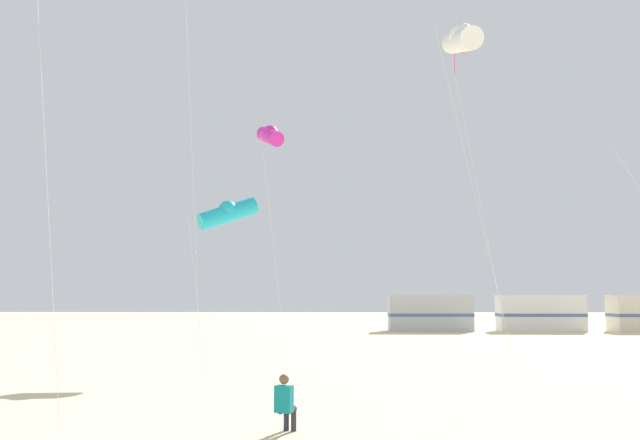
{
  "coord_description": "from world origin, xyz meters",
  "views": [
    {
      "loc": [
        1.48,
        -5.79,
        2.69
      ],
      "look_at": [
        1.14,
        10.12,
        4.66
      ],
      "focal_mm": 34.62,
      "sensor_mm": 36.0,
      "label": 1
    }
  ],
  "objects_px": {
    "rv_van_white": "(540,313)",
    "kite_tube_cyan": "(228,213)",
    "kite_diamond_rainbow": "(457,66)",
    "kite_tube_white": "(462,39)",
    "kite_flyer_standing": "(285,402)",
    "kite_tube_magenta": "(270,136)",
    "rv_van_silver": "(430,313)"
  },
  "relations": [
    {
      "from": "rv_van_white",
      "to": "kite_tube_cyan",
      "type": "bearing_deg",
      "value": -128.15
    },
    {
      "from": "kite_diamond_rainbow",
      "to": "kite_tube_white",
      "type": "xyz_separation_m",
      "value": [
        -1.69,
        -8.96,
        -2.61
      ]
    },
    {
      "from": "kite_tube_white",
      "to": "rv_van_white",
      "type": "height_order",
      "value": "kite_tube_white"
    },
    {
      "from": "kite_flyer_standing",
      "to": "kite_tube_cyan",
      "type": "relative_size",
      "value": 0.17
    },
    {
      "from": "kite_flyer_standing",
      "to": "kite_tube_magenta",
      "type": "distance_m",
      "value": 18.56
    },
    {
      "from": "kite_tube_cyan",
      "to": "kite_tube_white",
      "type": "xyz_separation_m",
      "value": [
        8.17,
        -6.25,
        4.49
      ]
    },
    {
      "from": "kite_tube_cyan",
      "to": "kite_tube_magenta",
      "type": "distance_m",
      "value": 5.89
    },
    {
      "from": "kite_diamond_rainbow",
      "to": "kite_tube_cyan",
      "type": "relative_size",
      "value": 2.09
    },
    {
      "from": "kite_tube_cyan",
      "to": "rv_van_white",
      "type": "bearing_deg",
      "value": 50.22
    },
    {
      "from": "kite_tube_magenta",
      "to": "rv_van_white",
      "type": "relative_size",
      "value": 1.68
    },
    {
      "from": "kite_tube_white",
      "to": "rv_van_white",
      "type": "relative_size",
      "value": 1.72
    },
    {
      "from": "kite_tube_magenta",
      "to": "kite_tube_white",
      "type": "distance_m",
      "value": 12.32
    },
    {
      "from": "kite_flyer_standing",
      "to": "rv_van_white",
      "type": "distance_m",
      "value": 40.01
    },
    {
      "from": "rv_van_silver",
      "to": "kite_tube_white",
      "type": "bearing_deg",
      "value": -96.1
    },
    {
      "from": "kite_flyer_standing",
      "to": "kite_tube_white",
      "type": "xyz_separation_m",
      "value": [
        4.91,
        5.57,
        9.9
      ]
    },
    {
      "from": "kite_flyer_standing",
      "to": "kite_diamond_rainbow",
      "type": "distance_m",
      "value": 20.27
    },
    {
      "from": "kite_tube_cyan",
      "to": "kite_tube_magenta",
      "type": "xyz_separation_m",
      "value": [
        1.25,
        3.93,
        4.21
      ]
    },
    {
      "from": "kite_flyer_standing",
      "to": "kite_diamond_rainbow",
      "type": "xyz_separation_m",
      "value": [
        6.6,
        14.53,
        12.51
      ]
    },
    {
      "from": "kite_diamond_rainbow",
      "to": "kite_tube_cyan",
      "type": "distance_m",
      "value": 12.45
    },
    {
      "from": "rv_van_white",
      "to": "kite_tube_white",
      "type": "bearing_deg",
      "value": -109.96
    },
    {
      "from": "kite_diamond_rainbow",
      "to": "rv_van_silver",
      "type": "distance_m",
      "value": 24.79
    },
    {
      "from": "kite_tube_magenta",
      "to": "rv_van_silver",
      "type": "bearing_deg",
      "value": 62.87
    },
    {
      "from": "kite_diamond_rainbow",
      "to": "kite_tube_magenta",
      "type": "height_order",
      "value": "kite_diamond_rainbow"
    },
    {
      "from": "kite_tube_white",
      "to": "kite_diamond_rainbow",
      "type": "bearing_deg",
      "value": 79.31
    },
    {
      "from": "kite_tube_cyan",
      "to": "rv_van_white",
      "type": "relative_size",
      "value": 1.03
    },
    {
      "from": "kite_tube_cyan",
      "to": "rv_van_silver",
      "type": "bearing_deg",
      "value": 64.3
    },
    {
      "from": "kite_diamond_rainbow",
      "to": "kite_flyer_standing",
      "type": "bearing_deg",
      "value": -114.44
    },
    {
      "from": "kite_tube_magenta",
      "to": "rv_van_silver",
      "type": "relative_size",
      "value": 1.69
    },
    {
      "from": "kite_tube_magenta",
      "to": "kite_tube_white",
      "type": "bearing_deg",
      "value": -55.81
    },
    {
      "from": "kite_flyer_standing",
      "to": "kite_diamond_rainbow",
      "type": "bearing_deg",
      "value": -97.24
    },
    {
      "from": "rv_van_white",
      "to": "rv_van_silver",
      "type": "bearing_deg",
      "value": -178.89
    },
    {
      "from": "kite_flyer_standing",
      "to": "kite_tube_white",
      "type": "height_order",
      "value": "kite_tube_white"
    }
  ]
}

